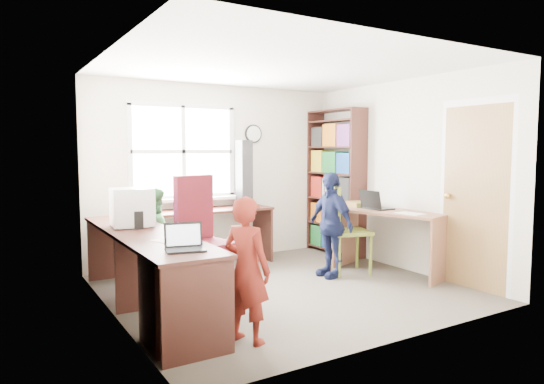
# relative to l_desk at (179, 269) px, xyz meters

# --- Properties ---
(room) EXTENTS (3.64, 3.44, 2.44)m
(room) POSITION_rel_l_desk_xyz_m (1.32, 0.38, 0.76)
(room) COLOR #453E36
(room) RESTS_ON ground
(l_desk) EXTENTS (2.38, 2.95, 0.75)m
(l_desk) POSITION_rel_l_desk_xyz_m (0.00, 0.00, 0.00)
(l_desk) COLOR #402019
(l_desk) RESTS_ON ground
(right_desk) EXTENTS (0.98, 1.47, 0.78)m
(right_desk) POSITION_rel_l_desk_xyz_m (2.81, 0.20, 0.11)
(right_desk) COLOR #8F6047
(right_desk) RESTS_ON ground
(bookshelf) EXTENTS (0.30, 1.02, 2.10)m
(bookshelf) POSITION_rel_l_desk_xyz_m (2.96, 1.47, 0.55)
(bookshelf) COLOR #402019
(bookshelf) RESTS_ON ground
(swivel_chair) EXTENTS (0.70, 0.70, 1.25)m
(swivel_chair) POSITION_rel_l_desk_xyz_m (0.48, 0.59, 0.08)
(swivel_chair) COLOR black
(swivel_chair) RESTS_ON ground
(wooden_chair) EXTENTS (0.59, 0.59, 1.09)m
(wooden_chair) POSITION_rel_l_desk_xyz_m (2.29, 0.48, 0.13)
(wooden_chair) COLOR olive
(wooden_chair) RESTS_ON ground
(crt_monitor) EXTENTS (0.43, 0.39, 0.39)m
(crt_monitor) POSITION_rel_l_desk_xyz_m (-0.20, 0.74, 0.49)
(crt_monitor) COLOR silver
(crt_monitor) RESTS_ON l_desk
(laptop_left) EXTENTS (0.34, 0.31, 0.20)m
(laptop_left) POSITION_rel_l_desk_xyz_m (-0.16, -0.59, 0.34)
(laptop_left) COLOR black
(laptop_left) RESTS_ON l_desk
(laptop_right) EXTENTS (0.30, 0.36, 0.24)m
(laptop_right) POSITION_rel_l_desk_xyz_m (2.73, 0.40, 0.38)
(laptop_right) COLOR black
(laptop_right) RESTS_ON right_desk
(speaker_a) EXTENTS (0.10, 0.10, 0.18)m
(speaker_a) POSITION_rel_l_desk_xyz_m (-0.19, 0.60, 0.38)
(speaker_a) COLOR black
(speaker_a) RESTS_ON l_desk
(speaker_b) EXTENTS (0.10, 0.10, 0.18)m
(speaker_b) POSITION_rel_l_desk_xyz_m (-0.19, 1.08, 0.38)
(speaker_b) COLOR black
(speaker_b) RESTS_ON l_desk
(cd_tower) EXTENTS (0.20, 0.18, 0.90)m
(cd_tower) POSITION_rel_l_desk_xyz_m (1.60, 1.76, 0.75)
(cd_tower) COLOR black
(cd_tower) RESTS_ON l_desk
(game_box) EXTENTS (0.38, 0.38, 0.06)m
(game_box) POSITION_rel_l_desk_xyz_m (2.80, 0.72, 0.35)
(game_box) COLOR red
(game_box) RESTS_ON right_desk
(paper_a) EXTENTS (0.29, 0.34, 0.00)m
(paper_a) POSITION_rel_l_desk_xyz_m (-0.14, -0.17, 0.30)
(paper_a) COLOR white
(paper_a) RESTS_ON l_desk
(paper_b) EXTENTS (0.25, 0.33, 0.00)m
(paper_b) POSITION_rel_l_desk_xyz_m (2.79, -0.12, 0.32)
(paper_b) COLOR white
(paper_b) RESTS_ON right_desk
(potted_plant) EXTENTS (0.22, 0.19, 0.32)m
(potted_plant) POSITION_rel_l_desk_xyz_m (0.74, 1.79, 0.46)
(potted_plant) COLOR #2C6E37
(potted_plant) RESTS_ON l_desk
(person_red) EXTENTS (0.44, 0.50, 1.16)m
(person_red) POSITION_rel_l_desk_xyz_m (0.27, -0.80, 0.13)
(person_red) COLOR maroon
(person_red) RESTS_ON ground
(person_green) EXTENTS (0.47, 0.57, 1.11)m
(person_green) POSITION_rel_l_desk_xyz_m (0.15, 1.15, 0.10)
(person_green) COLOR #307837
(person_green) RESTS_ON ground
(person_navy) EXTENTS (0.32, 0.74, 1.26)m
(person_navy) POSITION_rel_l_desk_xyz_m (2.08, 0.45, 0.17)
(person_navy) COLOR #12193B
(person_navy) RESTS_ON ground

